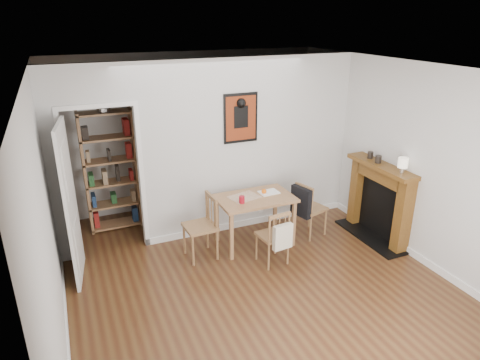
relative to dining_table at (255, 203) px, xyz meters
name	(u,v)px	position (x,y,z in m)	size (l,w,h in m)	color
ground	(253,277)	(-0.39, -0.79, -0.65)	(5.20, 5.20, 0.00)	#50341A
room_shell	(221,151)	(-0.29, 0.56, 0.65)	(5.20, 5.20, 5.20)	silver
dining_table	(255,203)	(0.00, 0.00, 0.00)	(1.08, 0.69, 0.73)	#A8744E
chair_left	(200,227)	(-0.84, -0.05, -0.20)	(0.47, 0.47, 0.90)	#966B45
chair_right	(310,208)	(0.87, -0.09, -0.21)	(0.57, 0.52, 0.85)	#966B45
chair_front	(273,236)	(0.00, -0.57, -0.25)	(0.43, 0.48, 0.79)	#966B45
bookshelf	(111,172)	(-1.78, 1.35, 0.27)	(0.78, 0.31, 1.86)	#A8744E
fireplace	(380,199)	(1.77, -0.54, -0.03)	(0.45, 1.25, 1.16)	brown
red_glass	(242,200)	(-0.25, -0.11, 0.14)	(0.08, 0.08, 0.10)	maroon
orange_fruit	(264,191)	(0.17, 0.06, 0.12)	(0.07, 0.07, 0.07)	orange
placemat	(244,197)	(-0.14, 0.06, 0.09)	(0.41, 0.31, 0.00)	beige
notebook	(269,192)	(0.25, 0.06, 0.10)	(0.28, 0.20, 0.01)	white
mantel_lamp	(403,164)	(1.73, -0.92, 0.64)	(0.13, 0.13, 0.21)	silver
ceramic_jar_a	(378,159)	(1.72, -0.46, 0.57)	(0.09, 0.09, 0.11)	black
ceramic_jar_b	(370,155)	(1.74, -0.26, 0.57)	(0.08, 0.08, 0.10)	black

